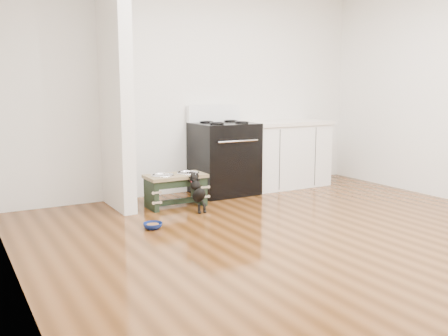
# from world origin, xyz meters

# --- Properties ---
(ground) EXTENTS (5.00, 5.00, 0.00)m
(ground) POSITION_xyz_m (0.00, 0.00, 0.00)
(ground) COLOR #40220B
(ground) RESTS_ON ground
(room_shell) EXTENTS (5.00, 5.00, 5.00)m
(room_shell) POSITION_xyz_m (0.00, 0.00, 1.62)
(room_shell) COLOR silver
(room_shell) RESTS_ON ground
(partition_wall) EXTENTS (0.15, 0.80, 2.70)m
(partition_wall) POSITION_xyz_m (-1.18, 2.10, 1.35)
(partition_wall) COLOR silver
(partition_wall) RESTS_ON ground
(oven_range) EXTENTS (0.76, 0.69, 1.14)m
(oven_range) POSITION_xyz_m (0.25, 2.16, 0.48)
(oven_range) COLOR black
(oven_range) RESTS_ON ground
(cabinet_run) EXTENTS (1.24, 0.64, 0.91)m
(cabinet_run) POSITION_xyz_m (1.23, 2.18, 0.45)
(cabinet_run) COLOR white
(cabinet_run) RESTS_ON ground
(dog_feeder) EXTENTS (0.69, 0.37, 0.39)m
(dog_feeder) POSITION_xyz_m (-0.59, 1.82, 0.27)
(dog_feeder) COLOR black
(dog_feeder) RESTS_ON ground
(puppy) EXTENTS (0.12, 0.35, 0.42)m
(puppy) POSITION_xyz_m (-0.46, 1.50, 0.23)
(puppy) COLOR black
(puppy) RESTS_ON ground
(floor_bowl) EXTENTS (0.25, 0.25, 0.06)m
(floor_bowl) POSITION_xyz_m (-1.16, 1.09, 0.03)
(floor_bowl) COLOR navy
(floor_bowl) RESTS_ON ground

